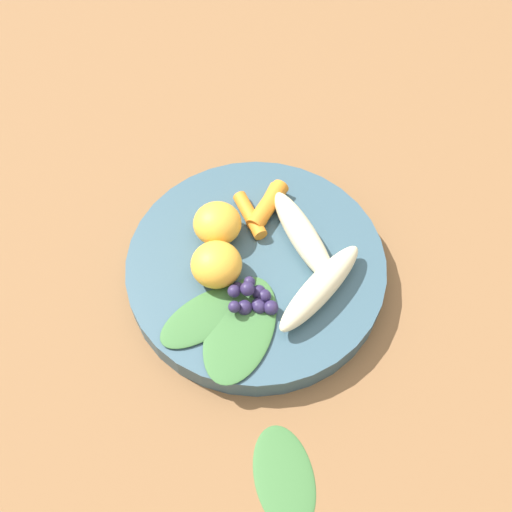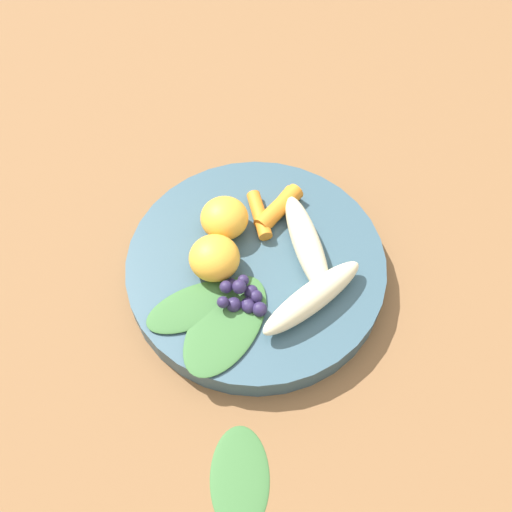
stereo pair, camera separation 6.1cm
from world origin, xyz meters
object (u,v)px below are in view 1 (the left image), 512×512
(orange_segment_near, at_px, (216,264))
(kale_leaf_stray, at_px, (284,477))
(banana_peeled_left, at_px, (303,236))
(banana_peeled_right, at_px, (320,287))
(bowl, at_px, (256,268))

(orange_segment_near, relative_size, kale_leaf_stray, 0.54)
(banana_peeled_left, xyz_separation_m, banana_peeled_right, (0.03, -0.06, 0.00))
(orange_segment_near, height_order, kale_leaf_stray, orange_segment_near)
(orange_segment_near, bearing_deg, kale_leaf_stray, -60.57)
(bowl, height_order, banana_peeled_right, banana_peeled_right)
(bowl, xyz_separation_m, banana_peeled_right, (0.07, -0.03, 0.03))
(banana_peeled_left, distance_m, kale_leaf_stray, 0.23)
(banana_peeled_left, relative_size, kale_leaf_stray, 1.29)
(kale_leaf_stray, bearing_deg, banana_peeled_left, 162.34)
(banana_peeled_left, xyz_separation_m, kale_leaf_stray, (0.02, -0.23, -0.04))
(banana_peeled_left, bearing_deg, orange_segment_near, 88.08)
(bowl, relative_size, banana_peeled_right, 2.20)
(banana_peeled_left, height_order, banana_peeled_right, same)
(banana_peeled_left, height_order, kale_leaf_stray, banana_peeled_left)
(bowl, bearing_deg, kale_leaf_stray, -72.17)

